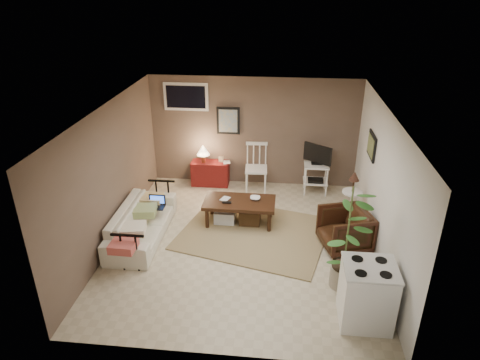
# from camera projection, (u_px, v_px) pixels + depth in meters

# --- Properties ---
(floor) EXTENTS (5.00, 5.00, 0.00)m
(floor) POSITION_uv_depth(u_px,v_px,m) (242.00, 243.00, 7.55)
(floor) COLOR #C1B293
(floor) RESTS_ON ground
(art_back) EXTENTS (0.50, 0.03, 0.60)m
(art_back) POSITION_uv_depth(u_px,v_px,m) (228.00, 121.00, 9.21)
(art_back) COLOR black
(art_right) EXTENTS (0.03, 0.60, 0.45)m
(art_right) POSITION_uv_depth(u_px,v_px,m) (372.00, 146.00, 7.64)
(art_right) COLOR black
(window) EXTENTS (0.96, 0.03, 0.60)m
(window) POSITION_uv_depth(u_px,v_px,m) (186.00, 97.00, 9.08)
(window) COLOR white
(rug) EXTENTS (2.96, 2.59, 0.02)m
(rug) POSITION_uv_depth(u_px,v_px,m) (254.00, 233.00, 7.81)
(rug) COLOR #9B825A
(rug) RESTS_ON floor
(coffee_table) EXTENTS (1.33, 0.70, 0.50)m
(coffee_table) POSITION_uv_depth(u_px,v_px,m) (239.00, 210.00, 8.04)
(coffee_table) COLOR #311C0D
(coffee_table) RESTS_ON floor
(sofa) EXTENTS (0.58, 2.00, 0.78)m
(sofa) POSITION_uv_depth(u_px,v_px,m) (141.00, 218.00, 7.57)
(sofa) COLOR white
(sofa) RESTS_ON floor
(sofa_pillows) EXTENTS (0.38, 1.90, 0.13)m
(sofa_pillows) POSITION_uv_depth(u_px,v_px,m) (139.00, 220.00, 7.32)
(sofa_pillows) COLOR #F0E2C6
(sofa_pillows) RESTS_ON sofa
(sofa_end_rails) EXTENTS (0.54, 2.00, 0.67)m
(sofa_end_rails) POSITION_uv_depth(u_px,v_px,m) (148.00, 221.00, 7.58)
(sofa_end_rails) COLOR black
(sofa_end_rails) RESTS_ON floor
(laptop) EXTENTS (0.31, 0.22, 0.21)m
(laptop) POSITION_uv_depth(u_px,v_px,m) (157.00, 203.00, 7.81)
(laptop) COLOR black
(laptop) RESTS_ON sofa
(red_console) EXTENTS (0.82, 0.37, 0.95)m
(red_console) POSITION_uv_depth(u_px,v_px,m) (210.00, 171.00, 9.55)
(red_console) COLOR maroon
(red_console) RESTS_ON floor
(spindle_chair) EXTENTS (0.49, 0.49, 1.03)m
(spindle_chair) POSITION_uv_depth(u_px,v_px,m) (256.00, 169.00, 9.27)
(spindle_chair) COLOR white
(spindle_chair) RESTS_ON floor
(tv_stand) EXTENTS (0.56, 0.42, 1.09)m
(tv_stand) POSITION_uv_depth(u_px,v_px,m) (316.00, 168.00, 9.09)
(tv_stand) COLOR white
(tv_stand) RESTS_ON floor
(side_table) EXTENTS (0.38, 0.38, 1.02)m
(side_table) POSITION_uv_depth(u_px,v_px,m) (353.00, 191.00, 7.99)
(side_table) COLOR white
(side_table) RESTS_ON floor
(armchair) EXTENTS (0.90, 0.93, 0.78)m
(armchair) POSITION_uv_depth(u_px,v_px,m) (345.00, 228.00, 7.26)
(armchair) COLOR black
(armchair) RESTS_ON floor
(potted_plant) EXTENTS (0.42, 0.42, 1.70)m
(potted_plant) POSITION_uv_depth(u_px,v_px,m) (348.00, 235.00, 6.13)
(potted_plant) COLOR gray
(potted_plant) RESTS_ON floor
(stove) EXTENTS (0.69, 0.64, 0.90)m
(stove) POSITION_uv_depth(u_px,v_px,m) (367.00, 294.00, 5.66)
(stove) COLOR white
(stove) RESTS_ON floor
(bowl) EXTENTS (0.19, 0.05, 0.19)m
(bowl) POSITION_uv_depth(u_px,v_px,m) (255.00, 195.00, 7.97)
(bowl) COLOR #311C0D
(bowl) RESTS_ON coffee_table
(book_table) EXTENTS (0.14, 0.07, 0.20)m
(book_table) POSITION_uv_depth(u_px,v_px,m) (222.00, 194.00, 8.00)
(book_table) COLOR #311C0D
(book_table) RESTS_ON coffee_table
(book_console) EXTENTS (0.15, 0.06, 0.21)m
(book_console) POSITION_uv_depth(u_px,v_px,m) (223.00, 159.00, 9.37)
(book_console) COLOR #311C0D
(book_console) RESTS_ON red_console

